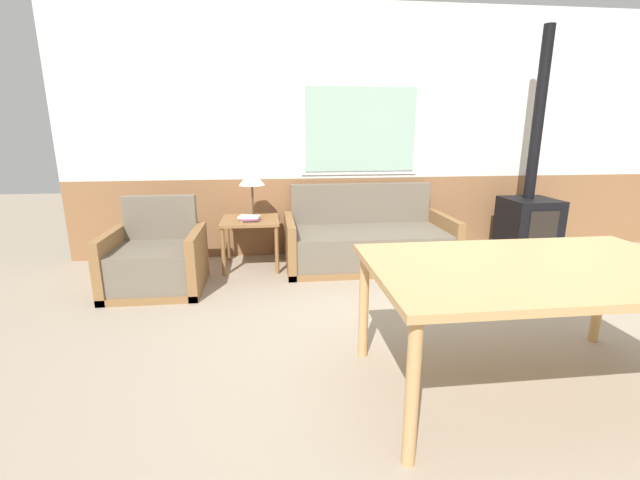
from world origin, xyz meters
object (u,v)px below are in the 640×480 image
Objects in this scene: side_table at (250,226)px; table_lamp at (252,179)px; dining_table at (536,277)px; couch at (367,243)px; wood_stove at (529,212)px; armchair at (156,262)px.

table_lamp reaches higher than side_table.
side_table is 0.34× the size of dining_table.
wood_stove is (1.79, -0.01, 0.29)m from couch.
armchair reaches higher than side_table.
side_table is (-1.22, 0.07, 0.20)m from couch.
couch is 3.47× the size of table_lamp.
dining_table is at bearing -81.32° from couch.
armchair is 1.26m from table_lamp.
side_table is at bearing -106.12° from table_lamp.
table_lamp reaches higher than dining_table.
dining_table is (1.55, -2.50, -0.25)m from table_lamp.
wood_stove is at bearing -0.42° from couch.
side_table is at bearing 178.47° from wood_stove.
couch is 2.96× the size of side_table.
side_table is 0.24× the size of wood_stove.
wood_stove reaches higher than dining_table.
wood_stove is at bearing -1.53° from side_table.
wood_stove is at bearing 58.10° from dining_table.
table_lamp is at bearing 121.81° from dining_table.
armchair is 1.01m from side_table.
wood_stove is at bearing -4.38° from armchair.
armchair reaches higher than dining_table.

